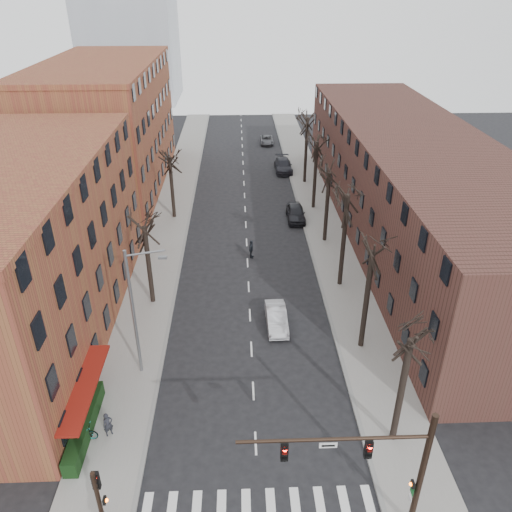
{
  "coord_description": "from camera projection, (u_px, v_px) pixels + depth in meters",
  "views": [
    {
      "loc": [
        -0.69,
        -14.96,
        22.39
      ],
      "look_at": [
        0.54,
        18.05,
        4.0
      ],
      "focal_mm": 35.0,
      "sensor_mm": 36.0,
      "label": 1
    }
  ],
  "objects": [
    {
      "name": "sidewalk_left",
      "position": [
        172.0,
        213.0,
        54.24
      ],
      "size": [
        4.0,
        90.0,
        0.15
      ],
      "primitive_type": "cube",
      "color": "gray",
      "rests_on": "ground"
    },
    {
      "name": "pedestrian_crossing",
      "position": [
        251.0,
        249.0,
        45.38
      ],
      "size": [
        0.66,
        1.09,
        1.73
      ],
      "primitive_type": "imported",
      "rotation": [
        0.0,
        0.0,
        1.33
      ],
      "color": "black",
      "rests_on": "ground"
    },
    {
      "name": "tree_right_e",
      "position": [
        313.0,
        208.0,
        55.66
      ],
      "size": [
        5.2,
        5.2,
        10.8
      ],
      "primitive_type": null,
      "color": "black",
      "rests_on": "ground"
    },
    {
      "name": "signal_mast_arm",
      "position": [
        388.0,
        464.0,
        21.14
      ],
      "size": [
        8.14,
        0.3,
        7.2
      ],
      "color": "black",
      "rests_on": "ground"
    },
    {
      "name": "tree_left_a",
      "position": [
        153.0,
        302.0,
        39.45
      ],
      "size": [
        5.2,
        5.2,
        9.5
      ],
      "primitive_type": null,
      "color": "black",
      "rests_on": "ground"
    },
    {
      "name": "streetlight",
      "position": [
        136.0,
        308.0,
        30.04
      ],
      "size": [
        2.45,
        0.22,
        9.03
      ],
      "color": "slate",
      "rests_on": "ground"
    },
    {
      "name": "tree_left_b",
      "position": [
        175.0,
        218.0,
        53.42
      ],
      "size": [
        5.2,
        5.2,
        9.5
      ],
      "primitive_type": null,
      "color": "black",
      "rests_on": "ground"
    },
    {
      "name": "signal_pole_left",
      "position": [
        99.0,
        499.0,
        21.65
      ],
      "size": [
        0.47,
        0.44,
        4.4
      ],
      "color": "black",
      "rests_on": "ground"
    },
    {
      "name": "tree_right_b",
      "position": [
        360.0,
        346.0,
        34.7
      ],
      "size": [
        5.2,
        5.2,
        10.8
      ],
      "primitive_type": null,
      "color": "black",
      "rests_on": "ground"
    },
    {
      "name": "pedestrian_a",
      "position": [
        108.0,
        425.0,
        27.46
      ],
      "size": [
        0.66,
        0.62,
        1.52
      ],
      "primitive_type": "imported",
      "rotation": [
        0.0,
        0.0,
        0.6
      ],
      "color": "#21232A",
      "rests_on": "sidewalk_left"
    },
    {
      "name": "hedge",
      "position": [
        85.0,
        426.0,
        27.72
      ],
      "size": [
        0.8,
        6.0,
        1.0
      ],
      "primitive_type": "cube",
      "color": "black",
      "rests_on": "sidewalk_left"
    },
    {
      "name": "building_right",
      "position": [
        411.0,
        184.0,
        48.26
      ],
      "size": [
        12.0,
        50.0,
        10.0
      ],
      "primitive_type": "cube",
      "color": "#452620",
      "rests_on": "ground"
    },
    {
      "name": "bicycle",
      "position": [
        81.0,
        432.0,
        27.33
      ],
      "size": [
        1.95,
        0.79,
        1.0
      ],
      "primitive_type": "imported",
      "rotation": [
        0.0,
        0.0,
        1.51
      ],
      "color": "gray",
      "rests_on": "sidewalk_left"
    },
    {
      "name": "ground",
      "position": [
        259.0,
        511.0,
        23.98
      ],
      "size": [
        160.0,
        160.0,
        0.0
      ],
      "primitive_type": "plane",
      "color": "black",
      "rests_on": "ground"
    },
    {
      "name": "parked_car_near",
      "position": [
        296.0,
        213.0,
        52.64
      ],
      "size": [
        1.88,
        4.62,
        1.57
      ],
      "primitive_type": "imported",
      "rotation": [
        0.0,
        0.0,
        -0.0
      ],
      "color": "black",
      "rests_on": "ground"
    },
    {
      "name": "parked_car_far",
      "position": [
        267.0,
        140.0,
        77.09
      ],
      "size": [
        2.01,
        4.26,
        1.18
      ],
      "primitive_type": "imported",
      "rotation": [
        0.0,
        0.0,
        -0.01
      ],
      "color": "#54555B",
      "rests_on": "ground"
    },
    {
      "name": "awning_left",
      "position": [
        93.0,
        420.0,
        28.91
      ],
      "size": [
        1.2,
        7.0,
        0.15
      ],
      "primitive_type": "cube",
      "color": "maroon",
      "rests_on": "ground"
    },
    {
      "name": "tree_right_d",
      "position": [
        324.0,
        241.0,
        48.67
      ],
      "size": [
        5.2,
        5.2,
        10.0
      ],
      "primitive_type": null,
      "color": "black",
      "rests_on": "ground"
    },
    {
      "name": "tree_right_a",
      "position": [
        392.0,
        439.0,
        27.72
      ],
      "size": [
        5.2,
        5.2,
        10.0
      ],
      "primitive_type": null,
      "color": "black",
      "rests_on": "ground"
    },
    {
      "name": "silver_sedan",
      "position": [
        276.0,
        318.0,
        36.47
      ],
      "size": [
        1.57,
        4.19,
        1.37
      ],
      "primitive_type": "imported",
      "rotation": [
        0.0,
        0.0,
        0.03
      ],
      "color": "silver",
      "rests_on": "ground"
    },
    {
      "name": "tree_right_c",
      "position": [
        339.0,
        285.0,
        41.69
      ],
      "size": [
        5.2,
        5.2,
        11.6
      ],
      "primitive_type": null,
      "color": "black",
      "rests_on": "ground"
    },
    {
      "name": "building_left_far",
      "position": [
        107.0,
        129.0,
        58.47
      ],
      "size": [
        12.0,
        28.0,
        14.0
      ],
      "primitive_type": "cube",
      "color": "brown",
      "rests_on": "ground"
    },
    {
      "name": "tree_right_f",
      "position": [
        304.0,
        183.0,
        62.64
      ],
      "size": [
        5.2,
        5.2,
        11.6
      ],
      "primitive_type": null,
      "color": "black",
      "rests_on": "ground"
    },
    {
      "name": "sidewalk_right",
      "position": [
        318.0,
        211.0,
        54.76
      ],
      "size": [
        4.0,
        90.0,
        0.15
      ],
      "primitive_type": "cube",
      "color": "gray",
      "rests_on": "ground"
    },
    {
      "name": "parked_car_mid",
      "position": [
        283.0,
        165.0,
        66.04
      ],
      "size": [
        2.19,
        5.38,
        1.56
      ],
      "primitive_type": "imported",
      "rotation": [
        0.0,
        0.0,
        -0.0
      ],
      "color": "black",
      "rests_on": "ground"
    },
    {
      "name": "building_left_near",
      "position": [
        13.0,
        257.0,
        33.64
      ],
      "size": [
        12.0,
        26.0,
        12.0
      ],
      "primitive_type": "cube",
      "color": "brown",
      "rests_on": "ground"
    }
  ]
}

